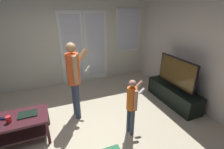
{
  "coord_description": "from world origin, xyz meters",
  "views": [
    {
      "loc": [
        -0.23,
        -2.21,
        2.13
      ],
      "look_at": [
        0.78,
        0.27,
        1.01
      ],
      "focal_mm": 25.4,
      "sensor_mm": 36.0,
      "label": 1
    }
  ],
  "objects_px": {
    "flat_screen_tv": "(176,73)",
    "person_adult": "(74,75)",
    "laptop_closed": "(28,114)",
    "tv_remote_black": "(3,119)",
    "tv_stand": "(173,94)",
    "cup_near_edge": "(9,119)",
    "person_child": "(132,103)",
    "coffee_table": "(21,124)"
  },
  "relations": [
    {
      "from": "coffee_table",
      "to": "laptop_closed",
      "type": "xyz_separation_m",
      "value": [
        0.12,
        0.03,
        0.14
      ]
    },
    {
      "from": "tv_stand",
      "to": "cup_near_edge",
      "type": "relative_size",
      "value": 13.03
    },
    {
      "from": "tv_stand",
      "to": "laptop_closed",
      "type": "distance_m",
      "value": 3.13
    },
    {
      "from": "tv_stand",
      "to": "person_adult",
      "type": "bearing_deg",
      "value": 171.58
    },
    {
      "from": "coffee_table",
      "to": "tv_stand",
      "type": "relative_size",
      "value": 0.61
    },
    {
      "from": "person_adult",
      "to": "person_child",
      "type": "height_order",
      "value": "person_adult"
    },
    {
      "from": "tv_stand",
      "to": "person_child",
      "type": "bearing_deg",
      "value": -159.51
    },
    {
      "from": "person_child",
      "to": "cup_near_edge",
      "type": "relative_size",
      "value": 9.78
    },
    {
      "from": "person_adult",
      "to": "laptop_closed",
      "type": "height_order",
      "value": "person_adult"
    },
    {
      "from": "person_adult",
      "to": "person_child",
      "type": "distance_m",
      "value": 1.23
    },
    {
      "from": "coffee_table",
      "to": "person_adult",
      "type": "relative_size",
      "value": 0.56
    },
    {
      "from": "coffee_table",
      "to": "laptop_closed",
      "type": "bearing_deg",
      "value": 13.86
    },
    {
      "from": "laptop_closed",
      "to": "tv_remote_black",
      "type": "xyz_separation_m",
      "value": [
        -0.35,
        0.01,
        0.0
      ]
    },
    {
      "from": "flat_screen_tv",
      "to": "person_child",
      "type": "height_order",
      "value": "flat_screen_tv"
    },
    {
      "from": "cup_near_edge",
      "to": "tv_remote_black",
      "type": "relative_size",
      "value": 0.64
    },
    {
      "from": "person_child",
      "to": "flat_screen_tv",
      "type": "bearing_deg",
      "value": 20.64
    },
    {
      "from": "coffee_table",
      "to": "laptop_closed",
      "type": "distance_m",
      "value": 0.19
    },
    {
      "from": "tv_stand",
      "to": "flat_screen_tv",
      "type": "relative_size",
      "value": 1.3
    },
    {
      "from": "coffee_table",
      "to": "person_adult",
      "type": "xyz_separation_m",
      "value": [
        0.99,
        0.33,
        0.6
      ]
    },
    {
      "from": "flat_screen_tv",
      "to": "person_adult",
      "type": "relative_size",
      "value": 0.7
    },
    {
      "from": "tv_stand",
      "to": "person_child",
      "type": "height_order",
      "value": "person_child"
    },
    {
      "from": "cup_near_edge",
      "to": "person_adult",
      "type": "bearing_deg",
      "value": 20.36
    },
    {
      "from": "person_adult",
      "to": "tv_remote_black",
      "type": "relative_size",
      "value": 9.24
    },
    {
      "from": "person_adult",
      "to": "coffee_table",
      "type": "bearing_deg",
      "value": -161.37
    },
    {
      "from": "laptop_closed",
      "to": "tv_remote_black",
      "type": "height_order",
      "value": "tv_remote_black"
    },
    {
      "from": "laptop_closed",
      "to": "tv_stand",
      "type": "bearing_deg",
      "value": -1.08
    },
    {
      "from": "person_adult",
      "to": "person_child",
      "type": "bearing_deg",
      "value": -47.2
    },
    {
      "from": "person_adult",
      "to": "cup_near_edge",
      "type": "xyz_separation_m",
      "value": [
        -1.12,
        -0.42,
        -0.41
      ]
    },
    {
      "from": "tv_stand",
      "to": "coffee_table",
      "type": "bearing_deg",
      "value": -179.97
    },
    {
      "from": "person_adult",
      "to": "laptop_closed",
      "type": "xyz_separation_m",
      "value": [
        -0.87,
        -0.3,
        -0.46
      ]
    },
    {
      "from": "flat_screen_tv",
      "to": "tv_remote_black",
      "type": "height_order",
      "value": "flat_screen_tv"
    },
    {
      "from": "tv_remote_black",
      "to": "tv_stand",
      "type": "bearing_deg",
      "value": 19.98
    },
    {
      "from": "tv_stand",
      "to": "cup_near_edge",
      "type": "distance_m",
      "value": 3.39
    },
    {
      "from": "cup_near_edge",
      "to": "tv_remote_black",
      "type": "bearing_deg",
      "value": 130.25
    },
    {
      "from": "coffee_table",
      "to": "tv_remote_black",
      "type": "xyz_separation_m",
      "value": [
        -0.23,
        0.04,
        0.14
      ]
    },
    {
      "from": "cup_near_edge",
      "to": "person_child",
      "type": "bearing_deg",
      "value": -13.3
    },
    {
      "from": "person_adult",
      "to": "person_child",
      "type": "relative_size",
      "value": 1.47
    },
    {
      "from": "laptop_closed",
      "to": "person_adult",
      "type": "bearing_deg",
      "value": 18.75
    },
    {
      "from": "flat_screen_tv",
      "to": "person_child",
      "type": "xyz_separation_m",
      "value": [
        -1.44,
        -0.54,
        -0.13
      ]
    },
    {
      "from": "coffee_table",
      "to": "person_child",
      "type": "xyz_separation_m",
      "value": [
        1.8,
        -0.54,
        0.3
      ]
    },
    {
      "from": "cup_near_edge",
      "to": "coffee_table",
      "type": "bearing_deg",
      "value": 32.23
    },
    {
      "from": "cup_near_edge",
      "to": "tv_remote_black",
      "type": "distance_m",
      "value": 0.16
    }
  ]
}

